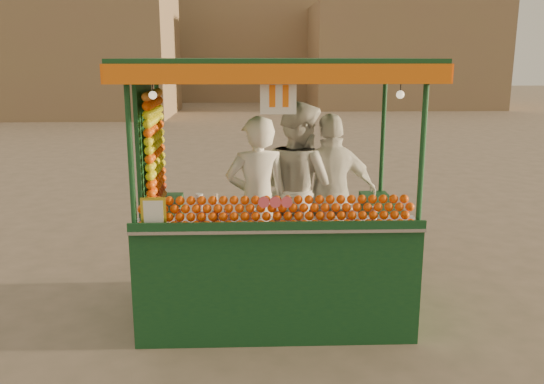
{
  "coord_description": "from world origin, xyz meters",
  "views": [
    {
      "loc": [
        -0.59,
        -5.47,
        2.47
      ],
      "look_at": [
        -0.4,
        -0.19,
        1.22
      ],
      "focal_mm": 37.69,
      "sensor_mm": 36.0,
      "label": 1
    }
  ],
  "objects_px": {
    "juice_cart": "(267,237)",
    "vendor_left": "(257,202)",
    "vendor_right": "(331,196)",
    "vendor_middle": "(298,190)"
  },
  "relations": [
    {
      "from": "juice_cart",
      "to": "vendor_left",
      "type": "xyz_separation_m",
      "value": [
        -0.09,
        0.14,
        0.31
      ]
    },
    {
      "from": "vendor_middle",
      "to": "vendor_right",
      "type": "xyz_separation_m",
      "value": [
        0.33,
        -0.04,
        -0.06
      ]
    },
    {
      "from": "juice_cart",
      "to": "vendor_left",
      "type": "relative_size",
      "value": 1.63
    },
    {
      "from": "vendor_left",
      "to": "vendor_middle",
      "type": "bearing_deg",
      "value": -155.1
    },
    {
      "from": "vendor_middle",
      "to": "vendor_right",
      "type": "bearing_deg",
      "value": -135.3
    },
    {
      "from": "vendor_right",
      "to": "vendor_middle",
      "type": "bearing_deg",
      "value": -19.26
    },
    {
      "from": "vendor_middle",
      "to": "juice_cart",
      "type": "bearing_deg",
      "value": 103.48
    },
    {
      "from": "vendor_left",
      "to": "vendor_middle",
      "type": "distance_m",
      "value": 0.5
    },
    {
      "from": "vendor_left",
      "to": "vendor_right",
      "type": "relative_size",
      "value": 1.0
    },
    {
      "from": "vendor_left",
      "to": "vendor_middle",
      "type": "height_order",
      "value": "vendor_middle"
    }
  ]
}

